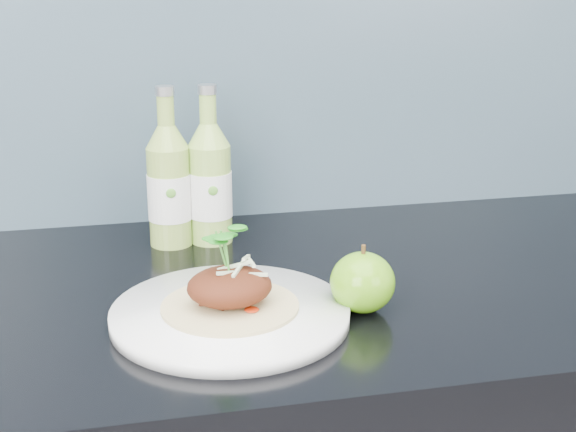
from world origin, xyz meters
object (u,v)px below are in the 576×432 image
object	(u,v)px
dinner_plate	(230,314)
cider_bottle_left	(169,186)
cider_bottle_right	(210,184)
green_apple	(363,282)

from	to	relation	value
dinner_plate	cider_bottle_left	world-z (taller)	cider_bottle_left
dinner_plate	cider_bottle_left	distance (m)	0.29
dinner_plate	cider_bottle_right	bearing A→B (deg)	87.00
dinner_plate	green_apple	world-z (taller)	green_apple
cider_bottle_left	cider_bottle_right	xyz separation A→B (m)	(0.06, 0.00, 0.00)
dinner_plate	cider_bottle_right	size ratio (longest dim) A/B	1.49
cider_bottle_right	dinner_plate	bearing A→B (deg)	-107.13
cider_bottle_right	cider_bottle_left	bearing A→B (deg)	166.00
dinner_plate	cider_bottle_right	xyz separation A→B (m)	(0.01, 0.28, 0.08)
dinner_plate	green_apple	xyz separation A→B (m)	(0.15, -0.01, 0.03)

